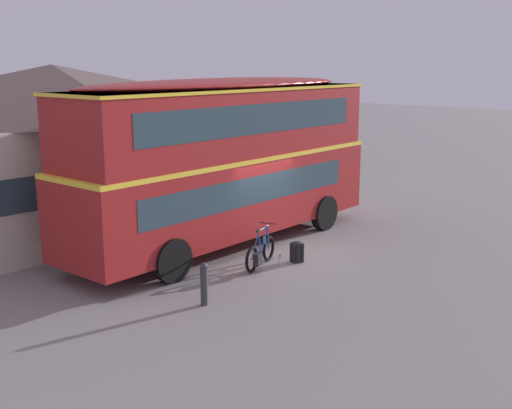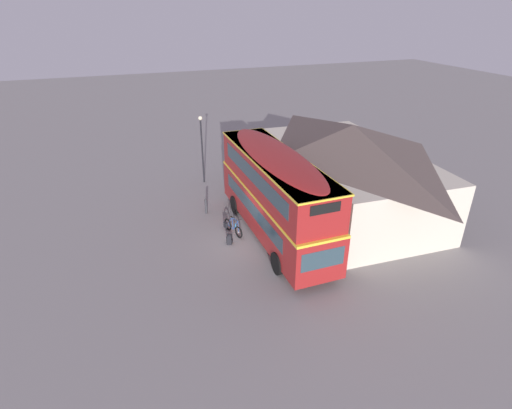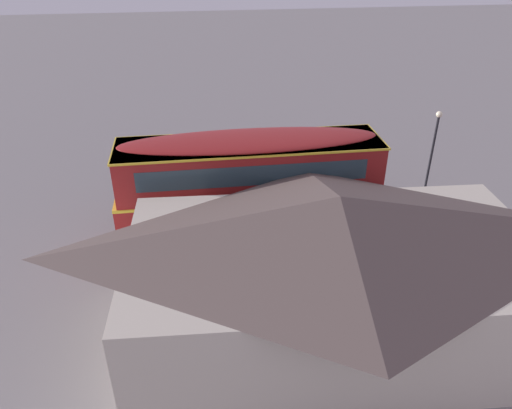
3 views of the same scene
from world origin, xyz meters
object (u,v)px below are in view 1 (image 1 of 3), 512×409
Objects in this scene: backpack_on_ground at (297,251)px; water_bottle_clear_plastic at (280,260)px; kerb_bollard at (204,283)px; touring_bicycle at (260,253)px; double_decker_bus at (227,155)px.

backpack_on_ground is 0.55m from water_bottle_clear_plastic.
water_bottle_clear_plastic is at bearing 8.64° from kerb_bollard.
backpack_on_ground is (0.98, -0.45, -0.08)m from touring_bicycle.
touring_bicycle reaches higher than kerb_bollard.
touring_bicycle is 2.99× the size of backpack_on_ground.
kerb_bollard is at bearing -171.36° from water_bottle_clear_plastic.
double_decker_bus is at bearing 89.77° from backpack_on_ground.
kerb_bollard reaches higher than water_bottle_clear_plastic.
touring_bicycle is at bearing 15.44° from kerb_bollard.
kerb_bollard is at bearing -175.13° from backpack_on_ground.
double_decker_bus is 39.68× the size of water_bottle_clear_plastic.
backpack_on_ground is at bearing -19.63° from water_bottle_clear_plastic.
kerb_bollard is (-3.79, -0.32, 0.20)m from backpack_on_ground.
kerb_bollard is (-2.81, -0.78, 0.12)m from touring_bicycle.
touring_bicycle reaches higher than water_bottle_clear_plastic.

